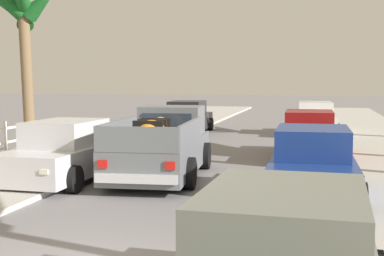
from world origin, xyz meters
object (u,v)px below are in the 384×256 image
at_px(pickup_truck, 162,146).
at_px(car_left_near, 309,136).
at_px(car_left_far, 315,119).
at_px(car_right_near, 312,166).
at_px(palm_tree_right_mid, 21,10).
at_px(car_right_mid, 65,153).
at_px(car_left_mid, 188,118).

height_order(pickup_truck, car_left_near, pickup_truck).
height_order(car_left_near, car_left_far, same).
relative_size(car_right_near, palm_tree_right_mid, 0.72).
xyz_separation_m(car_left_near, palm_tree_right_mid, (-9.33, -1.86, 4.14)).
bearing_deg(car_right_mid, car_left_near, 43.29).
xyz_separation_m(car_right_mid, car_left_far, (6.13, 13.20, 0.00)).
height_order(car_right_near, car_left_mid, same).
height_order(pickup_truck, car_left_mid, pickup_truck).
distance_m(car_right_near, car_left_mid, 14.67).
xyz_separation_m(car_left_far, palm_tree_right_mid, (-9.48, -9.42, 4.14)).
height_order(car_right_near, car_right_mid, same).
bearing_deg(car_right_mid, car_right_near, -5.93).
bearing_deg(car_left_far, palm_tree_right_mid, -135.18).
distance_m(pickup_truck, palm_tree_right_mid, 7.37).
bearing_deg(car_right_near, car_left_near, 91.52).
bearing_deg(car_left_near, car_right_mid, -136.71).
xyz_separation_m(pickup_truck, car_right_mid, (-2.24, -1.16, -0.10)).
xyz_separation_m(car_left_near, car_right_near, (0.17, -6.27, 0.00)).
distance_m(car_left_near, car_right_near, 6.28).
distance_m(car_left_far, palm_tree_right_mid, 13.99).
height_order(pickup_truck, car_right_near, pickup_truck).
bearing_deg(palm_tree_right_mid, car_left_mid, 68.81).
height_order(car_left_near, palm_tree_right_mid, palm_tree_right_mid).
relative_size(pickup_truck, car_left_near, 1.25).
height_order(pickup_truck, palm_tree_right_mid, palm_tree_right_mid).
bearing_deg(car_left_mid, car_right_near, -65.74).
distance_m(car_right_mid, palm_tree_right_mid, 6.53).
distance_m(pickup_truck, car_left_far, 12.65).
relative_size(car_left_near, car_right_mid, 1.00).
bearing_deg(car_left_mid, car_right_mid, -90.55).
distance_m(car_right_mid, car_left_far, 14.55).
height_order(car_left_near, car_right_mid, same).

